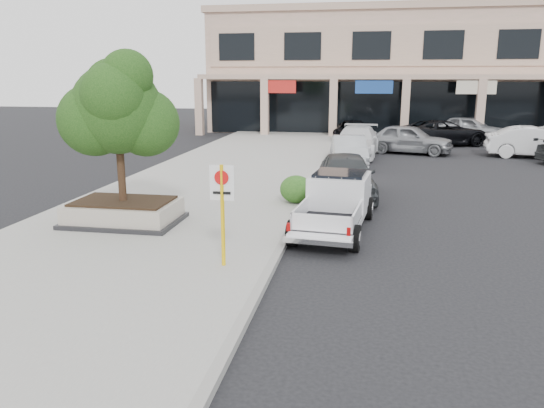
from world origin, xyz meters
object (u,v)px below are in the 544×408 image
Objects in this scene: pickup_truck at (334,204)px; lot_car_d at (443,133)px; planter at (124,212)px; lot_car_b at (535,142)px; lot_car_a at (409,139)px; lot_car_e at (470,128)px; no_parking_sign at (222,201)px; curb_car_d at (352,131)px; planter_tree at (124,109)px; curb_car_a at (346,175)px; curb_car_c at (356,142)px; curb_car_b at (349,151)px.

lot_car_d is at bearing 80.66° from pickup_truck.
planter is 0.63× the size of lot_car_b.
lot_car_e is (4.62, 7.52, 0.00)m from lot_car_a.
lot_car_d is (7.86, 24.43, -0.82)m from no_parking_sign.
no_parking_sign is at bearing -93.06° from curb_car_d.
planter_tree is 24.37m from lot_car_d.
lot_car_b is at bearing 42.51° from curb_car_a.
no_parking_sign is 8.59m from curb_car_a.
pickup_truck is at bearing 143.70° from lot_car_d.
planter_tree is 0.80× the size of curb_car_d.
curb_car_c is at bearing 82.35° from no_parking_sign.
planter is 4.96m from no_parking_sign.
lot_car_a is at bearing 173.35° from lot_car_e.
planter_tree reaches higher than lot_car_d.
curb_car_c is (6.30, 15.62, 0.34)m from planter.
planter is 0.55× the size of lot_car_d.
planter_tree is (0.13, 0.15, 2.94)m from planter.
lot_car_d is (5.48, 16.22, -0.00)m from curb_car_a.
no_parking_sign reaches higher than lot_car_e.
no_parking_sign reaches higher than curb_car_a.
curb_car_b is 0.88× the size of lot_car_b.
curb_car_a is (6.18, 5.25, 0.33)m from planter.
no_parking_sign is 0.46× the size of curb_car_d.
curb_car_c is (0.28, 3.35, 0.09)m from curb_car_b.
no_parking_sign is 0.48× the size of curb_car_a.
curb_car_a is 1.06× the size of curb_car_b.
lot_car_a is (3.40, -5.65, 0.14)m from curb_car_d.
pickup_truck is at bearing 5.38° from planter_tree.
planter is 0.64× the size of curb_car_d.
curb_car_b is 0.91× the size of lot_car_a.
curb_car_b is 0.90× the size of curb_car_d.
lot_car_a is at bearing 68.17° from curb_car_a.
pickup_truck is at bearing -172.98° from lot_car_e.
curb_car_b is 0.91× the size of lot_car_e.
curb_car_a is 10.36m from curb_car_c.
lot_car_d is at bearing 171.93° from lot_car_e.
lot_car_b is at bearing 46.75° from planter_tree.
lot_car_e is (10.04, 27.79, -0.80)m from no_parking_sign.
no_parking_sign is 0.46× the size of pickup_truck.
curb_car_a reaches higher than curb_car_b.
curb_car_b is at bearing 127.34° from lot_car_d.
planter_tree reaches higher than lot_car_e.
pickup_truck is at bearing -88.02° from curb_car_d.
lot_car_a is 0.84× the size of lot_car_d.
lot_car_a is (9.08, 17.16, -2.58)m from planter_tree.
curb_car_c is at bearing 78.66° from curb_car_b.
no_parking_sign reaches higher than pickup_truck.
curb_car_c is (6.16, 15.46, -2.59)m from planter_tree.
curb_car_c is 1.15× the size of lot_car_e.
lot_car_a is at bearing 61.96° from planter.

